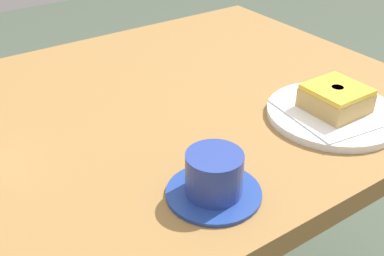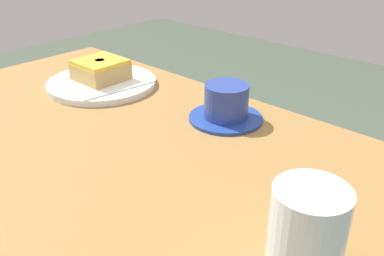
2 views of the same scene
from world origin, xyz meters
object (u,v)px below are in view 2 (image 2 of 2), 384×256
(plate_glazed_square, at_px, (102,83))
(donut_glazed_square, at_px, (101,70))
(coffee_cup, at_px, (226,104))
(water_glass, at_px, (306,235))

(plate_glazed_square, bearing_deg, donut_glazed_square, -90.00)
(plate_glazed_square, xyz_separation_m, coffee_cup, (-0.30, -0.05, 0.02))
(coffee_cup, bearing_deg, water_glass, 140.76)
(plate_glazed_square, relative_size, coffee_cup, 1.74)
(coffee_cup, bearing_deg, donut_glazed_square, 9.69)
(plate_glazed_square, xyz_separation_m, water_glass, (-0.60, 0.19, 0.05))
(plate_glazed_square, height_order, water_glass, water_glass)
(water_glass, bearing_deg, plate_glazed_square, -17.39)
(plate_glazed_square, height_order, donut_glazed_square, donut_glazed_square)
(plate_glazed_square, bearing_deg, water_glass, 162.61)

